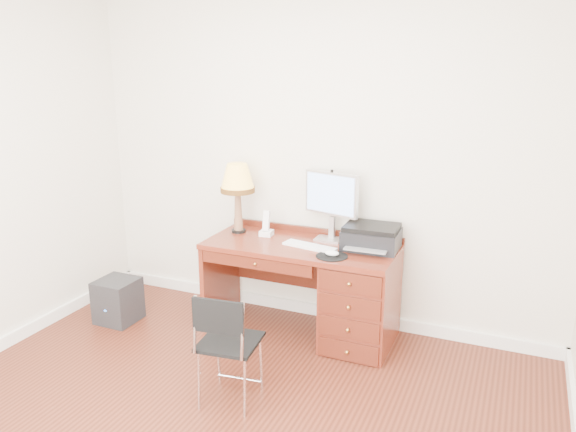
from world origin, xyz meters
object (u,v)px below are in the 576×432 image
at_px(monitor, 330,198).
at_px(leg_lamp, 238,182).
at_px(equipment_box, 118,300).
at_px(printer, 371,237).
at_px(phone, 266,228).
at_px(chair, 225,337).
at_px(desk, 339,290).

distance_m(monitor, leg_lamp, 0.78).
bearing_deg(equipment_box, printer, 15.27).
relative_size(leg_lamp, equipment_box, 1.58).
bearing_deg(printer, monitor, 164.04).
distance_m(phone, equipment_box, 1.41).
bearing_deg(chair, monitor, 73.39).
xyz_separation_m(monitor, chair, (-0.23, -1.32, -0.63)).
relative_size(desk, equipment_box, 4.09).
distance_m(printer, equipment_box, 2.20).
xyz_separation_m(monitor, printer, (0.37, -0.09, -0.25)).
xyz_separation_m(desk, equipment_box, (-1.81, -0.43, -0.23)).
relative_size(desk, phone, 7.14).
relative_size(leg_lamp, chair, 0.75).
height_order(phone, chair, phone).
bearing_deg(monitor, printer, 0.55).
relative_size(phone, chair, 0.27).
height_order(phone, equipment_box, phone).
distance_m(phone, chair, 1.29).
bearing_deg(equipment_box, monitor, 21.25).
xyz_separation_m(printer, phone, (-0.87, -0.02, -0.03)).
relative_size(monitor, chair, 0.71).
bearing_deg(printer, leg_lamp, 179.56).
bearing_deg(monitor, chair, -84.95).
bearing_deg(monitor, phone, -152.34).
bearing_deg(equipment_box, desk, 13.59).
xyz_separation_m(monitor, equipment_box, (-1.66, -0.63, -0.91)).
height_order(leg_lamp, equipment_box, leg_lamp).
bearing_deg(chair, printer, 57.33).
bearing_deg(desk, monitor, 127.45).
bearing_deg(monitor, equipment_box, -144.28).
bearing_deg(printer, desk, -153.46).
relative_size(printer, phone, 2.03).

